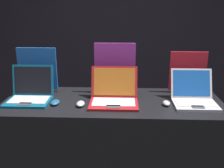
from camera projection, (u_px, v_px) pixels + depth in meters
wall_back at (117, 24)px, 3.83m from camera, size 8.00×0.05×2.80m
display_counter at (113, 147)px, 2.38m from camera, size 1.86×0.71×0.90m
laptop_front at (30, 93)px, 2.23m from camera, size 0.36×0.32×0.28m
mouse_front at (55, 102)px, 2.16m from camera, size 0.07×0.12×0.03m
promo_stand_front at (38, 71)px, 2.42m from camera, size 0.36×0.07×0.41m
laptop_middle at (114, 95)px, 2.19m from camera, size 0.40×0.36×0.28m
mouse_middle at (80, 104)px, 2.12m from camera, size 0.07×0.11×0.04m
promo_stand_middle at (115, 70)px, 2.37m from camera, size 0.37×0.07×0.46m
laptop_back at (194, 96)px, 2.18m from camera, size 0.35×0.36×0.26m
mouse_back at (166, 103)px, 2.13m from camera, size 0.06×0.09×0.04m
promo_stand_back at (188, 74)px, 2.39m from camera, size 0.33×0.07×0.39m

